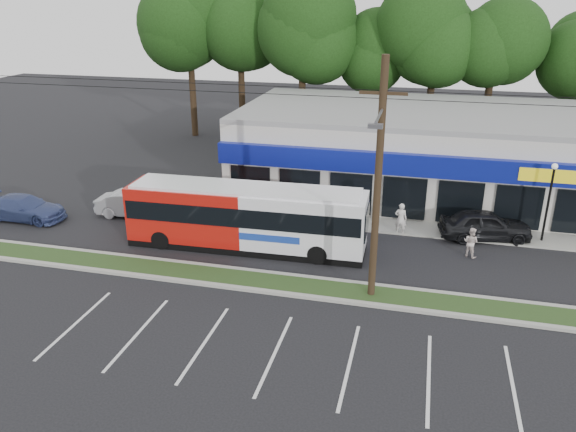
# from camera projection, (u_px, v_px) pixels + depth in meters

# --- Properties ---
(ground) EXTENTS (120.00, 120.00, 0.00)m
(ground) POSITION_uv_depth(u_px,v_px,m) (297.00, 299.00, 23.78)
(ground) COLOR black
(ground) RESTS_ON ground
(grass_strip) EXTENTS (40.00, 1.60, 0.12)m
(grass_strip) POSITION_uv_depth(u_px,v_px,m) (302.00, 286.00, 24.66)
(grass_strip) COLOR #213B18
(grass_strip) RESTS_ON ground
(curb_south) EXTENTS (40.00, 0.25, 0.14)m
(curb_south) POSITION_uv_depth(u_px,v_px,m) (298.00, 296.00, 23.89)
(curb_south) COLOR #9E9E93
(curb_south) RESTS_ON ground
(curb_north) EXTENTS (40.00, 0.25, 0.14)m
(curb_north) POSITION_uv_depth(u_px,v_px,m) (307.00, 277.00, 25.42)
(curb_north) COLOR #9E9E93
(curb_north) RESTS_ON ground
(sidewalk) EXTENTS (32.00, 2.20, 0.10)m
(sidewalk) POSITION_uv_depth(u_px,v_px,m) (423.00, 229.00, 30.74)
(sidewalk) COLOR #9E9E93
(sidewalk) RESTS_ON ground
(strip_mall) EXTENTS (25.00, 12.55, 5.30)m
(strip_mall) POSITION_uv_depth(u_px,v_px,m) (438.00, 151.00, 35.91)
(strip_mall) COLOR #BBB7AE
(strip_mall) RESTS_ON ground
(utility_pole) EXTENTS (50.00, 2.77, 10.00)m
(utility_pole) POSITION_uv_depth(u_px,v_px,m) (374.00, 175.00, 21.98)
(utility_pole) COLOR black
(utility_pole) RESTS_ON ground
(lamp_post) EXTENTS (0.30, 0.30, 4.25)m
(lamp_post) POSITION_uv_depth(u_px,v_px,m) (550.00, 194.00, 28.24)
(lamp_post) COLOR black
(lamp_post) RESTS_ON ground
(tree_line) EXTENTS (46.76, 6.76, 11.83)m
(tree_line) POSITION_uv_depth(u_px,v_px,m) (425.00, 44.00, 43.22)
(tree_line) COLOR black
(tree_line) RESTS_ON ground
(metrobus) EXTENTS (12.07, 2.90, 3.23)m
(metrobus) POSITION_uv_depth(u_px,v_px,m) (246.00, 216.00, 28.04)
(metrobus) COLOR #B4150D
(metrobus) RESTS_ON ground
(car_dark) EXTENTS (4.94, 2.75, 1.59)m
(car_dark) POSITION_uv_depth(u_px,v_px,m) (485.00, 225.00, 29.32)
(car_dark) COLOR black
(car_dark) RESTS_ON ground
(car_silver) EXTENTS (4.59, 1.86, 1.48)m
(car_silver) POSITION_uv_depth(u_px,v_px,m) (136.00, 204.00, 32.36)
(car_silver) COLOR #A0A2A7
(car_silver) RESTS_ON ground
(car_blue) EXTENTS (4.79, 1.95, 1.39)m
(car_blue) POSITION_uv_depth(u_px,v_px,m) (24.00, 208.00, 31.94)
(car_blue) COLOR navy
(car_blue) RESTS_ON ground
(pedestrian_a) EXTENTS (0.66, 0.45, 1.75)m
(pedestrian_a) POSITION_uv_depth(u_px,v_px,m) (401.00, 219.00, 29.88)
(pedestrian_a) COLOR silver
(pedestrian_a) RESTS_ON ground
(pedestrian_b) EXTENTS (0.92, 0.86, 1.51)m
(pedestrian_b) POSITION_uv_depth(u_px,v_px,m) (471.00, 242.00, 27.36)
(pedestrian_b) COLOR silver
(pedestrian_b) RESTS_ON ground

